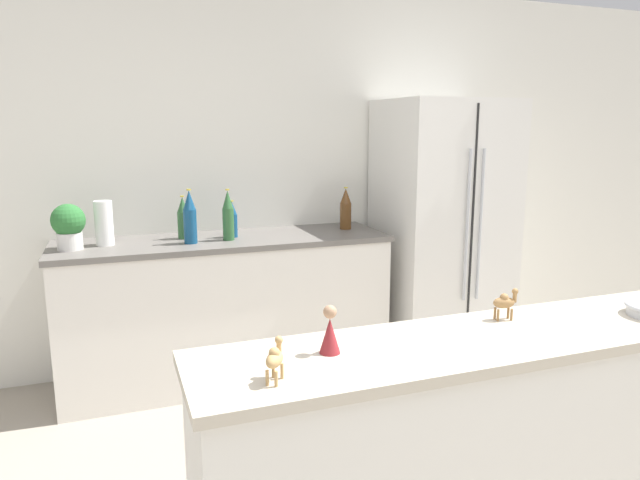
# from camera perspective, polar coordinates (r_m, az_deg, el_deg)

# --- Properties ---
(wall_back) EXTENTS (8.00, 0.06, 2.55)m
(wall_back) POSITION_cam_1_polar(r_m,az_deg,el_deg) (3.96, -4.93, 6.47)
(wall_back) COLOR silver
(wall_back) RESTS_ON ground_plane
(back_counter) EXTENTS (2.04, 0.63, 0.92)m
(back_counter) POSITION_cam_1_polar(r_m,az_deg,el_deg) (3.72, -9.28, -6.75)
(back_counter) COLOR silver
(back_counter) RESTS_ON ground_plane
(refrigerator) EXTENTS (0.82, 0.74, 1.78)m
(refrigerator) POSITION_cam_1_polar(r_m,az_deg,el_deg) (4.10, 12.06, 1.00)
(refrigerator) COLOR silver
(refrigerator) RESTS_ON ground_plane
(bar_counter) EXTENTS (2.03, 0.45, 0.92)m
(bar_counter) POSITION_cam_1_polar(r_m,az_deg,el_deg) (2.20, 16.30, -20.33)
(bar_counter) COLOR silver
(bar_counter) RESTS_ON ground_plane
(potted_plant) EXTENTS (0.19, 0.19, 0.26)m
(potted_plant) POSITION_cam_1_polar(r_m,az_deg,el_deg) (3.49, -23.85, 1.39)
(potted_plant) COLOR silver
(potted_plant) RESTS_ON back_counter
(paper_towel_roll) EXTENTS (0.10, 0.10, 0.26)m
(paper_towel_roll) POSITION_cam_1_polar(r_m,az_deg,el_deg) (3.54, -20.80, 1.58)
(paper_towel_roll) COLOR white
(paper_towel_roll) RESTS_ON back_counter
(back_bottle_0) EXTENTS (0.07, 0.07, 0.27)m
(back_bottle_0) POSITION_cam_1_polar(r_m,az_deg,el_deg) (3.62, -13.54, 2.13)
(back_bottle_0) COLOR #2D6033
(back_bottle_0) RESTS_ON back_counter
(back_bottle_1) EXTENTS (0.07, 0.07, 0.23)m
(back_bottle_1) POSITION_cam_1_polar(r_m,az_deg,el_deg) (3.61, -8.78, 2.02)
(back_bottle_1) COLOR navy
(back_bottle_1) RESTS_ON back_counter
(back_bottle_2) EXTENTS (0.07, 0.07, 0.31)m
(back_bottle_2) POSITION_cam_1_polar(r_m,az_deg,el_deg) (3.51, -9.18, 2.41)
(back_bottle_2) COLOR #2D6033
(back_bottle_2) RESTS_ON back_counter
(back_bottle_3) EXTENTS (0.08, 0.08, 0.32)m
(back_bottle_3) POSITION_cam_1_polar(r_m,az_deg,el_deg) (3.45, -12.88, 2.20)
(back_bottle_3) COLOR navy
(back_bottle_3) RESTS_ON back_counter
(back_bottle_4) EXTENTS (0.08, 0.08, 0.29)m
(back_bottle_4) POSITION_cam_1_polar(r_m,az_deg,el_deg) (3.86, 2.58, 3.11)
(back_bottle_4) COLOR brown
(back_bottle_4) RESTS_ON back_counter
(camel_figurine) EXTENTS (0.09, 0.06, 0.11)m
(camel_figurine) POSITION_cam_1_polar(r_m,az_deg,el_deg) (2.14, 18.01, -5.89)
(camel_figurine) COLOR olive
(camel_figurine) RESTS_ON bar_counter
(camel_figurine_second) EXTENTS (0.08, 0.09, 0.12)m
(camel_figurine_second) POSITION_cam_1_polar(r_m,az_deg,el_deg) (1.56, -4.53, -11.67)
(camel_figurine_second) COLOR tan
(camel_figurine_second) RESTS_ON bar_counter
(wise_man_figurine_crimson) EXTENTS (0.06, 0.06, 0.15)m
(wise_man_figurine_crimson) POSITION_cam_1_polar(r_m,az_deg,el_deg) (1.74, 0.99, -9.24)
(wise_man_figurine_crimson) COLOR maroon
(wise_man_figurine_crimson) RESTS_ON bar_counter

